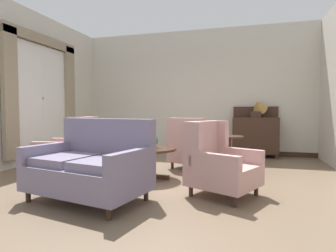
% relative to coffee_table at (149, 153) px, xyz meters
% --- Properties ---
extents(ground, '(8.94, 8.94, 0.00)m').
position_rel_coffee_table_xyz_m(ground, '(0.19, -0.15, -0.42)').
color(ground, brown).
extents(wall_back, '(6.28, 0.08, 3.25)m').
position_rel_coffee_table_xyz_m(wall_back, '(0.19, 3.05, 1.20)').
color(wall_back, beige).
rests_on(wall_back, ground).
extents(wall_left, '(0.08, 4.47, 3.25)m').
position_rel_coffee_table_xyz_m(wall_left, '(-2.87, 0.81, 1.20)').
color(wall_left, beige).
rests_on(wall_left, ground).
extents(baseboard_back, '(6.12, 0.03, 0.12)m').
position_rel_coffee_table_xyz_m(baseboard_back, '(0.19, 2.99, -0.36)').
color(baseboard_back, '#382319').
rests_on(baseboard_back, ground).
extents(window_with_curtains, '(0.12, 2.16, 2.58)m').
position_rel_coffee_table_xyz_m(window_with_curtains, '(-2.78, 0.85, 1.14)').
color(window_with_curtains, silver).
extents(coffee_table, '(0.92, 0.92, 0.51)m').
position_rel_coffee_table_xyz_m(coffee_table, '(0.00, 0.00, 0.00)').
color(coffee_table, '#382319').
rests_on(coffee_table, ground).
extents(porcelain_vase, '(0.19, 0.19, 0.36)m').
position_rel_coffee_table_xyz_m(porcelain_vase, '(0.04, 0.06, 0.23)').
color(porcelain_vase, '#4C7A66').
rests_on(porcelain_vase, coffee_table).
extents(settee, '(1.61, 1.16, 1.02)m').
position_rel_coffee_table_xyz_m(settee, '(-0.33, -1.27, -0.00)').
color(settee, slate).
rests_on(settee, ground).
extents(armchair_near_window, '(1.03, 1.05, 0.99)m').
position_rel_coffee_table_xyz_m(armchair_near_window, '(0.54, 0.93, 0.00)').
color(armchair_near_window, tan).
rests_on(armchair_near_window, ground).
extents(armchair_beside_settee, '(0.99, 0.84, 1.02)m').
position_rel_coffee_table_xyz_m(armchair_beside_settee, '(-1.37, -0.16, 0.01)').
color(armchair_beside_settee, tan).
rests_on(armchair_beside_settee, ground).
extents(armchair_near_sideboard, '(1.04, 1.02, 0.98)m').
position_rel_coffee_table_xyz_m(armchair_near_sideboard, '(1.20, -0.61, 0.00)').
color(armchair_near_sideboard, tan).
rests_on(armchair_near_sideboard, ground).
extents(side_table, '(0.51, 0.51, 0.67)m').
position_rel_coffee_table_xyz_m(side_table, '(1.26, 0.82, -0.02)').
color(side_table, '#382319').
rests_on(side_table, ground).
extents(sideboard, '(1.07, 0.42, 1.23)m').
position_rel_coffee_table_xyz_m(sideboard, '(1.76, 2.75, 0.13)').
color(sideboard, '#382319').
rests_on(sideboard, ground).
extents(gramophone, '(0.49, 0.55, 0.53)m').
position_rel_coffee_table_xyz_m(gramophone, '(1.81, 2.66, 0.80)').
color(gramophone, '#382319').
rests_on(gramophone, sideboard).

